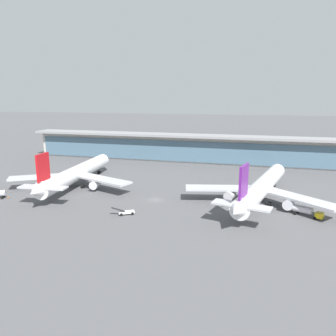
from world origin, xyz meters
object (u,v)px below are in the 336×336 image
(airliner_left_stand, at_px, (76,173))
(service_truck_on_taxiway_white, at_px, (126,212))
(service_truck_under_wing_yellow, at_px, (46,192))
(airliner_centre_stand, at_px, (261,187))
(service_truck_by_tail_yellow, at_px, (306,211))
(safety_cone_alpha, at_px, (8,197))
(service_truck_mid_apron_white, at_px, (226,203))

(airliner_left_stand, bearing_deg, service_truck_on_taxiway_white, -37.87)
(service_truck_under_wing_yellow, bearing_deg, airliner_centre_stand, 7.70)
(airliner_left_stand, xyz_separation_m, service_truck_under_wing_yellow, (-5.68, -11.82, -4.61))
(service_truck_on_taxiway_white, bearing_deg, airliner_centre_stand, 30.01)
(service_truck_under_wing_yellow, distance_m, service_truck_by_tail_yellow, 88.99)
(service_truck_under_wing_yellow, relative_size, safety_cone_alpha, 9.10)
(service_truck_by_tail_yellow, distance_m, safety_cone_alpha, 99.05)
(airliner_left_stand, distance_m, airliner_centre_stand, 70.23)
(service_truck_by_tail_yellow, xyz_separation_m, safety_cone_alpha, (-98.62, -9.06, -1.39))
(service_truck_by_tail_yellow, bearing_deg, service_truck_mid_apron_white, 172.68)
(service_truck_under_wing_yellow, xyz_separation_m, service_truck_by_tail_yellow, (88.98, 0.96, 0.90))
(service_truck_on_taxiway_white, bearing_deg, service_truck_under_wing_yellow, 161.44)
(airliner_left_stand, bearing_deg, service_truck_by_tail_yellow, -7.43)
(airliner_centre_stand, relative_size, service_truck_by_tail_yellow, 7.32)
(airliner_centre_stand, xyz_separation_m, service_truck_on_taxiway_white, (-39.15, -22.61, -4.61))
(airliner_left_stand, xyz_separation_m, safety_cone_alpha, (-15.33, -19.92, -5.10))
(service_truck_under_wing_yellow, bearing_deg, service_truck_mid_apron_white, 3.55)
(airliner_centre_stand, height_order, service_truck_mid_apron_white, airliner_centre_stand)
(airliner_left_stand, distance_m, service_truck_mid_apron_white, 60.03)
(airliner_centre_stand, bearing_deg, service_truck_under_wing_yellow, -172.30)
(service_truck_mid_apron_white, bearing_deg, safety_cone_alpha, -170.77)
(airliner_left_stand, height_order, service_truck_on_taxiway_white, airliner_left_stand)
(airliner_centre_stand, bearing_deg, airliner_left_stand, 178.74)
(airliner_centre_stand, bearing_deg, service_truck_by_tail_yellow, -35.45)
(service_truck_by_tail_yellow, height_order, safety_cone_alpha, service_truck_by_tail_yellow)
(service_truck_mid_apron_white, bearing_deg, airliner_centre_stand, 29.84)
(airliner_left_stand, bearing_deg, airliner_centre_stand, -1.26)
(airliner_left_stand, height_order, safety_cone_alpha, airliner_left_stand)
(service_truck_mid_apron_white, height_order, safety_cone_alpha, service_truck_mid_apron_white)
(service_truck_mid_apron_white, distance_m, safety_cone_alpha, 75.66)
(airliner_centre_stand, height_order, safety_cone_alpha, airliner_centre_stand)
(service_truck_by_tail_yellow, relative_size, safety_cone_alpha, 12.49)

